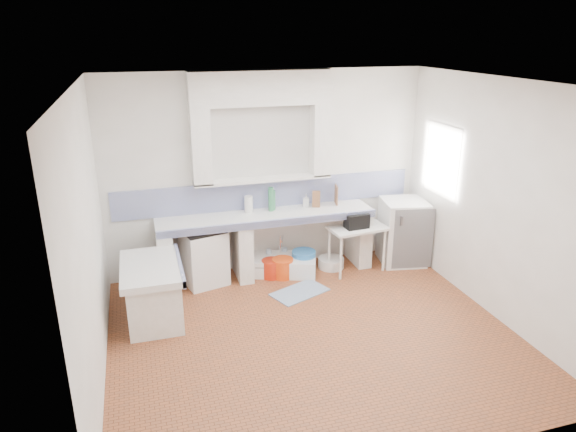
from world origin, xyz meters
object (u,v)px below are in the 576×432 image
object	(u,v)px
stove	(204,257)
side_table	(357,249)
fridge	(403,232)
sink	(284,266)

from	to	relation	value
stove	side_table	xyz separation A→B (m)	(2.15, -0.23, -0.05)
stove	fridge	size ratio (longest dim) A/B	0.80
sink	fridge	bearing A→B (deg)	16.38
sink	stove	bearing A→B (deg)	-160.79
stove	sink	xyz separation A→B (m)	(1.12, -0.02, -0.27)
sink	fridge	size ratio (longest dim) A/B	0.95
fridge	side_table	bearing A→B (deg)	-162.93
side_table	fridge	distance (m)	0.79
stove	fridge	distance (m)	2.92
stove	sink	world-z (taller)	stove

